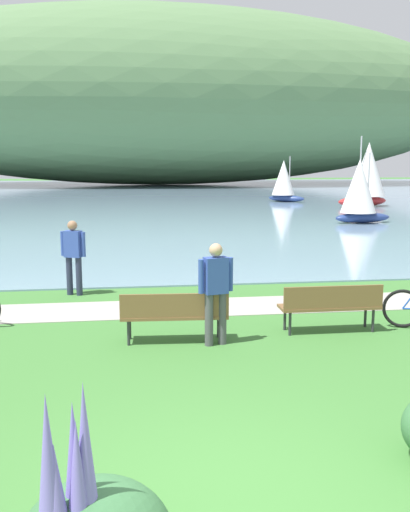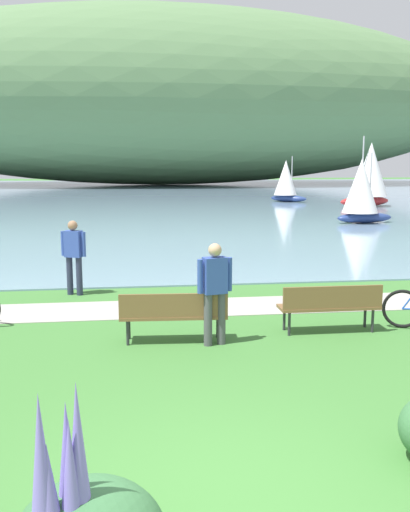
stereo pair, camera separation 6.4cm
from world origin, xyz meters
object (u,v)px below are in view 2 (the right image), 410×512
(park_bench_further_along, at_px, (330,304))
(person_at_shoreline, at_px, (74,253))
(park_bench_near_camera, at_px, (174,313))
(sailboat_nearest_to_shore, at_px, (286,180))
(sailboat_mid_bay, at_px, (361,190))
(sailboat_toward_hillside, at_px, (370,174))
(person_on_the_grass, at_px, (215,287))

(park_bench_further_along, xyz_separation_m, person_at_shoreline, (-4.80, 3.56, 0.46))
(park_bench_near_camera, relative_size, sailboat_nearest_to_shore, 0.54)
(sailboat_mid_bay, bearing_deg, sailboat_toward_hillside, 64.83)
(person_at_shoreline, bearing_deg, person_on_the_grass, -56.19)
(park_bench_further_along, relative_size, person_on_the_grass, 1.05)
(park_bench_further_along, bearing_deg, person_on_the_grass, -168.97)
(park_bench_near_camera, xyz_separation_m, sailboat_mid_bay, (10.44, 17.36, 1.13))
(person_at_shoreline, relative_size, person_on_the_grass, 1.00)
(park_bench_further_along, bearing_deg, sailboat_nearest_to_shore, 76.06)
(person_on_the_grass, xyz_separation_m, sailboat_nearest_to_shore, (10.15, 32.71, 0.65))
(sailboat_nearest_to_shore, bearing_deg, park_bench_near_camera, -108.41)
(sailboat_mid_bay, bearing_deg, park_bench_near_camera, -121.02)
(person_on_the_grass, bearing_deg, person_at_shoreline, 123.81)
(person_on_the_grass, relative_size, sailboat_mid_bay, 0.50)
(park_bench_further_along, height_order, person_at_shoreline, person_at_shoreline)
(person_at_shoreline, distance_m, sailboat_mid_bay, 18.42)
(person_at_shoreline, height_order, person_on_the_grass, same)
(person_at_shoreline, relative_size, sailboat_mid_bay, 0.50)
(park_bench_further_along, distance_m, person_on_the_grass, 2.22)
(park_bench_near_camera, height_order, sailboat_nearest_to_shore, sailboat_nearest_to_shore)
(park_bench_near_camera, distance_m, sailboat_toward_hillside, 31.34)
(sailboat_nearest_to_shore, distance_m, sailboat_toward_hillside, 6.74)
(park_bench_further_along, xyz_separation_m, sailboat_nearest_to_shore, (8.02, 32.29, 1.11))
(park_bench_near_camera, bearing_deg, person_at_shoreline, 117.79)
(person_at_shoreline, bearing_deg, park_bench_further_along, -36.58)
(sailboat_toward_hillside, bearing_deg, person_on_the_grass, -117.70)
(park_bench_further_along, xyz_separation_m, person_on_the_grass, (-2.13, -0.42, 0.46))
(park_bench_near_camera, height_order, park_bench_further_along, same)
(person_at_shoreline, distance_m, person_on_the_grass, 4.79)
(person_at_shoreline, bearing_deg, sailboat_toward_hillside, 54.01)
(person_at_shoreline, xyz_separation_m, sailboat_mid_bay, (12.43, 13.58, 0.67))
(person_on_the_grass, xyz_separation_m, sailboat_toward_hillside, (14.48, 27.58, 1.25))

